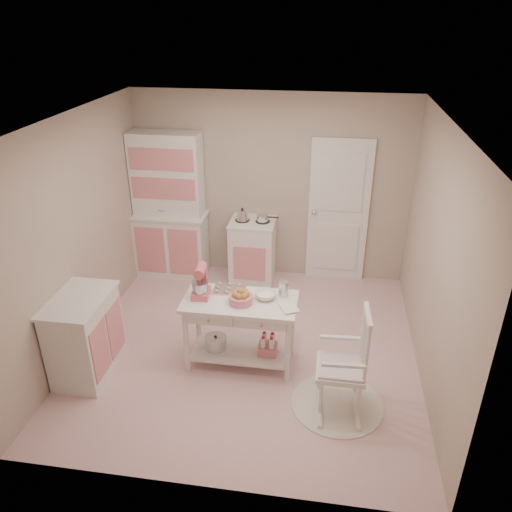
{
  "coord_description": "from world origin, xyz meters",
  "views": [
    {
      "loc": [
        0.79,
        -4.63,
        3.57
      ],
      "look_at": [
        0.05,
        0.25,
        1.08
      ],
      "focal_mm": 35.0,
      "sensor_mm": 36.0,
      "label": 1
    }
  ],
  "objects": [
    {
      "name": "recipe_book",
      "position": [
        0.4,
        -0.37,
        0.81
      ],
      "size": [
        0.24,
        0.26,
        0.02
      ],
      "primitive_type": "imported",
      "rotation": [
        0.0,
        0.0,
        0.46
      ],
      "color": "white",
      "rests_on": "work_table"
    },
    {
      "name": "metal_pitcher",
      "position": [
        0.39,
        -0.09,
        0.89
      ],
      "size": [
        0.1,
        0.1,
        0.17
      ],
      "primitive_type": "cylinder",
      "color": "silver",
      "rests_on": "work_table"
    },
    {
      "name": "hutch",
      "position": [
        -1.41,
        1.66,
        1.04
      ],
      "size": [
        1.06,
        0.5,
        2.08
      ],
      "primitive_type": "cube",
      "color": "white",
      "rests_on": "ground"
    },
    {
      "name": "work_table",
      "position": [
        -0.05,
        -0.25,
        0.4
      ],
      "size": [
        1.2,
        0.6,
        0.8
      ],
      "primitive_type": "cube",
      "color": "white",
      "rests_on": "ground"
    },
    {
      "name": "cookie_tray",
      "position": [
        -0.2,
        -0.07,
        0.81
      ],
      "size": [
        0.34,
        0.24,
        0.02
      ],
      "primitive_type": "cube",
      "color": "silver",
      "rests_on": "work_table"
    },
    {
      "name": "stove",
      "position": [
        -0.21,
        1.61,
        0.46
      ],
      "size": [
        0.62,
        0.57,
        0.92
      ],
      "primitive_type": "cube",
      "color": "white",
      "rests_on": "ground"
    },
    {
      "name": "base_cabinet",
      "position": [
        -1.63,
        -0.66,
        0.46
      ],
      "size": [
        0.54,
        0.84,
        0.92
      ],
      "primitive_type": "cube",
      "color": "white",
      "rests_on": "ground"
    },
    {
      "name": "rocking_chair",
      "position": [
        1.02,
        -0.77,
        0.55
      ],
      "size": [
        0.52,
        0.75,
        1.1
      ],
      "primitive_type": "cube",
      "rotation": [
        0.0,
        0.0,
        0.06
      ],
      "color": "white",
      "rests_on": "ground"
    },
    {
      "name": "stand_mixer",
      "position": [
        -0.47,
        -0.23,
        0.97
      ],
      "size": [
        0.22,
        0.29,
        0.34
      ],
      "primitive_type": "cube",
      "rotation": [
        0.0,
        0.0,
        0.06
      ],
      "color": "#DF5E6D",
      "rests_on": "work_table"
    },
    {
      "name": "room_shell",
      "position": [
        0.0,
        0.0,
        1.65
      ],
      "size": [
        3.84,
        3.84,
        2.62
      ],
      "color": "pink",
      "rests_on": "ground"
    },
    {
      "name": "bread_basket",
      "position": [
        -0.03,
        -0.3,
        0.85
      ],
      "size": [
        0.25,
        0.25,
        0.09
      ],
      "primitive_type": "cylinder",
      "color": "pink",
      "rests_on": "work_table"
    },
    {
      "name": "mixing_bowl",
      "position": [
        0.21,
        -0.17,
        0.84
      ],
      "size": [
        0.23,
        0.23,
        0.07
      ],
      "primitive_type": "imported",
      "color": "white",
      "rests_on": "work_table"
    },
    {
      "name": "lace_rug",
      "position": [
        1.02,
        -0.77,
        0.01
      ],
      "size": [
        0.92,
        0.92,
        0.01
      ],
      "primitive_type": "cylinder",
      "color": "white",
      "rests_on": "ground"
    },
    {
      "name": "door",
      "position": [
        0.95,
        1.87,
        1.02
      ],
      "size": [
        0.82,
        0.05,
        2.04
      ],
      "primitive_type": "cube",
      "color": "white",
      "rests_on": "ground"
    }
  ]
}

